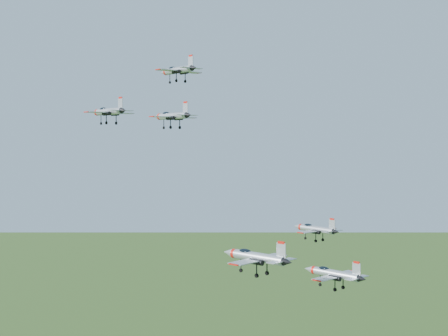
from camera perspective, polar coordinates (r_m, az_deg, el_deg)
The scene contains 6 objects.
jet_lead at distance 134.92m, azimuth -4.29°, elevation 8.92°, with size 12.88×10.87×3.47m.
jet_left_high at distance 123.51m, azimuth -4.81°, elevation 4.77°, with size 12.30×10.36×3.31m.
jet_right_high at distance 106.24m, azimuth -10.56°, elevation 5.11°, with size 10.49×8.81×2.81m.
jet_left_low at distance 114.32m, azimuth 8.32°, elevation -5.52°, with size 10.69×9.01×2.87m.
jet_right_low at distance 90.27m, azimuth 2.89°, elevation -8.10°, with size 12.83×10.66×3.43m.
jet_trail at distance 101.46m, azimuth 9.96°, elevation -9.47°, with size 11.94×9.99×3.20m.
Camera 1 is at (70.88, -90.36, 144.39)m, focal length 50.00 mm.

